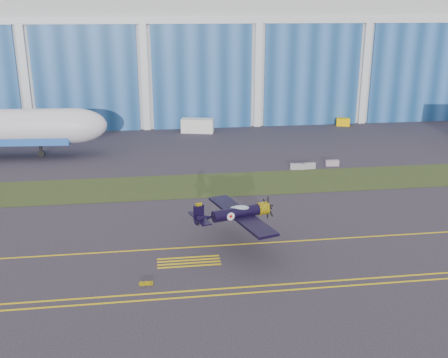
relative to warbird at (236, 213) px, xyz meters
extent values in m
plane|color=#36303A|center=(13.02, 5.42, -3.65)|extent=(260.00, 260.00, 0.00)
cube|color=#475128|center=(13.02, 19.42, -3.63)|extent=(260.00, 10.00, 0.02)
cube|color=silver|center=(13.02, 77.42, 11.35)|extent=(220.00, 45.00, 30.00)
cube|color=navy|center=(13.02, 54.62, 6.35)|extent=(220.00, 0.60, 20.00)
cube|color=silver|center=(13.02, 54.57, 16.95)|extent=(220.00, 0.70, 1.20)
cube|color=yellow|center=(13.02, 0.42, -3.64)|extent=(200.00, 0.20, 0.02)
cube|color=yellow|center=(13.02, -9.08, -3.64)|extent=(80.00, 0.20, 0.02)
cube|color=yellow|center=(13.02, -8.08, -3.64)|extent=(80.00, 0.20, 0.02)
cube|color=yellow|center=(-8.98, -6.58, -3.47)|extent=(1.20, 0.15, 0.35)
cube|color=white|center=(0.64, 50.89, -2.32)|extent=(6.51, 3.81, 2.65)
cube|color=#FFC700|center=(30.47, 52.79, -2.89)|extent=(2.97, 2.33, 1.52)
cube|color=gray|center=(13.13, 24.78, -3.20)|extent=(2.06, 0.84, 0.90)
cube|color=gray|center=(14.94, 24.84, -3.20)|extent=(2.03, 0.73, 0.90)
cube|color=#9D899B|center=(18.94, 25.81, -3.20)|extent=(2.03, 0.73, 0.90)
camera|label=1|loc=(-7.78, -47.50, 19.45)|focal=42.00mm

